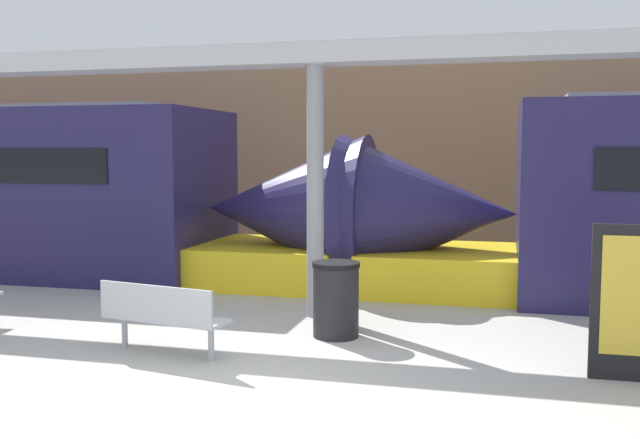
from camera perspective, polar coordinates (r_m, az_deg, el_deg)
name	(u,v)px	position (r m, az deg, el deg)	size (l,w,h in m)	color
ground_plane	(243,391)	(7.21, -6.18, -13.46)	(60.00, 60.00, 0.00)	#B2AFA8
station_wall	(399,145)	(17.17, 6.34, 5.96)	(56.00, 0.20, 5.00)	#937051
bench_near	(161,313)	(8.39, -12.57, -7.33)	(1.60, 0.73, 0.84)	#ADB2B7
trash_bin	(336,299)	(9.03, 1.28, -6.40)	(0.60, 0.60, 0.95)	black
support_column_near	(315,193)	(9.98, -0.38, 2.16)	(0.24, 0.24, 3.52)	gray
canopy_beam	(315,55)	(10.05, -0.39, 13.04)	(28.00, 0.60, 0.28)	#B7B7BC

